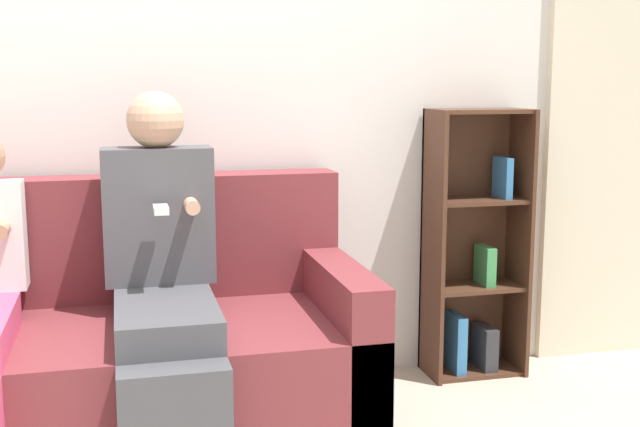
# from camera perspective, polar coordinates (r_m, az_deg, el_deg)

# --- Properties ---
(back_wall) EXTENTS (10.00, 0.06, 2.55)m
(back_wall) POSITION_cam_1_polar(r_m,az_deg,el_deg) (3.35, -12.00, 8.80)
(back_wall) COLOR silver
(back_wall) RESTS_ON ground_plane
(curtain_panel) EXTENTS (0.64, 0.04, 2.19)m
(curtain_panel) POSITION_cam_1_polar(r_m,az_deg,el_deg) (3.98, 19.90, 5.93)
(curtain_panel) COLOR beige
(curtain_panel) RESTS_ON ground_plane
(couch) EXTENTS (1.79, 0.89, 0.93)m
(couch) POSITION_cam_1_polar(r_m,az_deg,el_deg) (3.04, -14.32, -9.84)
(couch) COLOR maroon
(couch) RESTS_ON ground_plane
(adult_seated) EXTENTS (0.40, 0.81, 1.26)m
(adult_seated) POSITION_cam_1_polar(r_m,az_deg,el_deg) (2.83, -11.05, -4.02)
(adult_seated) COLOR #47474C
(adult_seated) RESTS_ON ground_plane
(bookshelf) EXTENTS (0.43, 0.25, 1.18)m
(bookshelf) POSITION_cam_1_polar(r_m,az_deg,el_deg) (3.63, 10.84, -2.85)
(bookshelf) COLOR #4C2D1E
(bookshelf) RESTS_ON ground_plane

